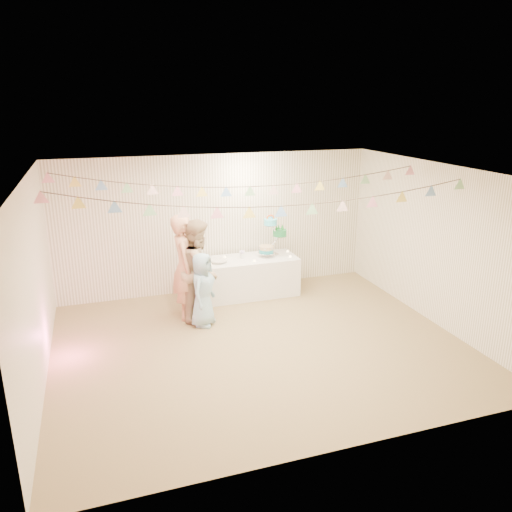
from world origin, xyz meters
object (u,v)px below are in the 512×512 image
object	(u,v)px
table	(246,277)
cake_stand	(273,235)
person_adult_b	(199,269)
person_child	(203,290)
person_adult_a	(185,267)

from	to	relation	value
table	cake_stand	bearing A→B (deg)	5.19
table	person_adult_b	world-z (taller)	person_adult_b
person_adult_b	person_child	world-z (taller)	person_adult_b
person_adult_a	person_adult_b	size ratio (longest dim) A/B	1.05
person_child	table	bearing A→B (deg)	-12.35
person_adult_b	person_child	distance (m)	0.40
table	person_adult_b	bearing A→B (deg)	-145.38
person_adult_b	person_child	bearing A→B (deg)	-161.83
table	person_child	xyz separation A→B (m)	(-1.04, -1.03, 0.26)
table	person_child	distance (m)	1.49
table	person_child	size ratio (longest dim) A/B	1.56
table	person_adult_a	xyz separation A→B (m)	(-1.24, -0.61, 0.53)
person_adult_a	person_adult_b	distance (m)	0.24
person_adult_a	person_adult_b	world-z (taller)	person_adult_a
cake_stand	person_adult_b	world-z (taller)	person_adult_b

